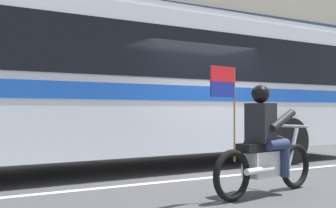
# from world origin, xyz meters

# --- Properties ---
(ground_plane) EXTENTS (60.00, 60.00, 0.00)m
(ground_plane) POSITION_xyz_m (0.00, 0.00, 0.00)
(ground_plane) COLOR #3D3D3F
(sidewalk_curb) EXTENTS (28.00, 3.80, 0.15)m
(sidewalk_curb) POSITION_xyz_m (0.00, 5.10, 0.07)
(sidewalk_curb) COLOR #A39E93
(sidewalk_curb) RESTS_ON ground_plane
(lane_center_stripe) EXTENTS (26.60, 0.14, 0.01)m
(lane_center_stripe) POSITION_xyz_m (0.00, -0.60, 0.00)
(lane_center_stripe) COLOR silver
(lane_center_stripe) RESTS_ON ground_plane
(transit_bus) EXTENTS (11.49, 2.92, 3.22)m
(transit_bus) POSITION_xyz_m (-0.96, 1.19, 1.88)
(transit_bus) COLOR silver
(transit_bus) RESTS_ON ground_plane
(motorcycle_with_rider) EXTENTS (2.17, 0.73, 1.78)m
(motorcycle_with_rider) POSITION_xyz_m (-0.56, -2.24, 0.67)
(motorcycle_with_rider) COLOR black
(motorcycle_with_rider) RESTS_ON ground_plane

